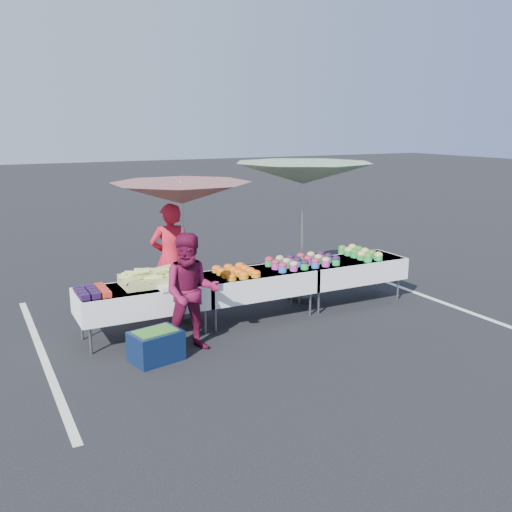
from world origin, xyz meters
name	(u,v)px	position (x,y,z in m)	size (l,w,h in m)	color
ground	(256,318)	(0.00, 0.00, 0.00)	(80.00, 80.00, 0.00)	black
stripe_left	(42,354)	(-3.20, 0.00, 0.00)	(0.10, 5.00, 0.00)	silver
stripe_right	(411,291)	(3.20, 0.00, 0.00)	(0.10, 5.00, 0.00)	silver
table_left	(143,298)	(-1.80, 0.00, 0.58)	(1.86, 0.81, 0.75)	white
table_center	(256,282)	(0.00, 0.00, 0.58)	(1.86, 0.81, 0.75)	white
table_right	(350,269)	(1.80, 0.00, 0.58)	(1.86, 0.81, 0.75)	white
berry_punnets	(92,292)	(-2.51, -0.06, 0.79)	(0.40, 0.54, 0.08)	black
corn_pile	(158,278)	(-1.55, 0.04, 0.84)	(1.16, 0.57, 0.26)	#B7BD61
plastic_bags	(170,287)	(-1.50, -0.30, 0.78)	(0.30, 0.25, 0.05)	white
carrot_bowls	(236,271)	(-0.35, -0.01, 0.80)	(0.55, 0.69, 0.11)	#C78216
potato_cups	(303,261)	(0.85, 0.00, 0.83)	(1.14, 0.58, 0.16)	blue
bean_baskets	(360,253)	(2.06, 0.08, 0.82)	(0.36, 0.86, 0.15)	green
vendor	(171,258)	(-1.06, 0.92, 0.89)	(0.65, 0.42, 1.77)	red
customer	(191,292)	(-1.36, -0.75, 0.80)	(0.78, 0.61, 1.60)	maroon
umbrella_left	(181,194)	(-1.02, 0.45, 1.96)	(2.78, 2.78, 2.16)	black
umbrella_right	(303,174)	(1.14, 0.49, 2.17)	(2.61, 2.61, 2.39)	black
storage_bin	(156,345)	(-1.91, -0.89, 0.21)	(0.70, 0.57, 0.41)	#0B1938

